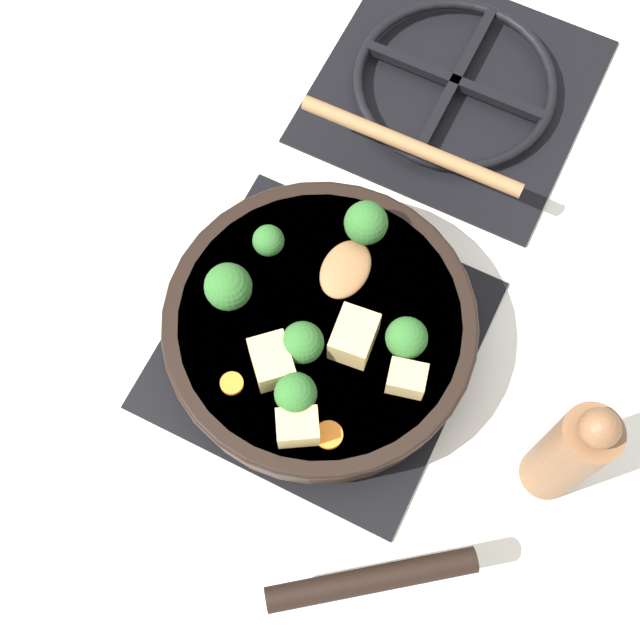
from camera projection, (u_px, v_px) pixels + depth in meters
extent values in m
plane|color=silver|center=(320.00, 345.00, 0.95)|extent=(2.40, 2.40, 0.00)
cube|color=black|center=(320.00, 344.00, 0.95)|extent=(0.31, 0.31, 0.01)
torus|color=black|center=(320.00, 339.00, 0.94)|extent=(0.24, 0.24, 0.01)
cube|color=black|center=(320.00, 339.00, 0.94)|extent=(0.01, 0.23, 0.01)
cube|color=black|center=(320.00, 339.00, 0.94)|extent=(0.23, 0.01, 0.01)
cube|color=black|center=(453.00, 90.00, 1.07)|extent=(0.31, 0.31, 0.01)
torus|color=black|center=(455.00, 82.00, 1.05)|extent=(0.24, 0.24, 0.01)
cube|color=black|center=(455.00, 82.00, 1.05)|extent=(0.01, 0.23, 0.01)
cube|color=black|center=(455.00, 82.00, 1.05)|extent=(0.23, 0.01, 0.01)
cylinder|color=black|center=(320.00, 329.00, 0.91)|extent=(0.31, 0.31, 0.05)
cylinder|color=brown|center=(320.00, 327.00, 0.90)|extent=(0.28, 0.28, 0.04)
torus|color=black|center=(320.00, 321.00, 0.89)|extent=(0.32, 0.32, 0.01)
cylinder|color=black|center=(372.00, 580.00, 0.81)|extent=(0.17, 0.14, 0.02)
ellipsoid|color=olive|center=(345.00, 269.00, 0.90)|extent=(0.05, 0.07, 0.01)
cylinder|color=olive|center=(409.00, 145.00, 0.95)|extent=(0.25, 0.02, 0.02)
cube|color=#DBB770|center=(407.00, 379.00, 0.85)|extent=(0.04, 0.04, 0.03)
cube|color=#DBB770|center=(298.00, 427.00, 0.83)|extent=(0.05, 0.05, 0.03)
cube|color=#DBB770|center=(272.00, 361.00, 0.85)|extent=(0.06, 0.06, 0.04)
cube|color=#DBB770|center=(354.00, 337.00, 0.86)|extent=(0.04, 0.05, 0.04)
cylinder|color=#709956|center=(363.00, 232.00, 0.91)|extent=(0.01, 0.01, 0.01)
sphere|color=#2D6628|center=(364.00, 222.00, 0.89)|extent=(0.04, 0.04, 0.04)
cylinder|color=#709956|center=(269.00, 248.00, 0.91)|extent=(0.01, 0.01, 0.01)
sphere|color=#2D6628|center=(268.00, 241.00, 0.89)|extent=(0.03, 0.03, 0.03)
cylinder|color=#709956|center=(231.00, 296.00, 0.89)|extent=(0.01, 0.01, 0.01)
sphere|color=#2D6628|center=(228.00, 287.00, 0.87)|extent=(0.05, 0.05, 0.05)
cylinder|color=#709956|center=(405.00, 345.00, 0.87)|extent=(0.01, 0.01, 0.01)
sphere|color=#2D6628|center=(407.00, 338.00, 0.85)|extent=(0.04, 0.04, 0.04)
cylinder|color=#709956|center=(296.00, 400.00, 0.85)|extent=(0.01, 0.01, 0.01)
sphere|color=#2D6628|center=(296.00, 393.00, 0.83)|extent=(0.04, 0.04, 0.04)
cylinder|color=#709956|center=(299.00, 348.00, 0.87)|extent=(0.01, 0.01, 0.01)
sphere|color=#2D6628|center=(299.00, 341.00, 0.85)|extent=(0.04, 0.04, 0.04)
cylinder|color=orange|center=(329.00, 435.00, 0.84)|extent=(0.03, 0.03, 0.01)
cylinder|color=orange|center=(232.00, 383.00, 0.86)|extent=(0.02, 0.02, 0.01)
cylinder|color=brown|center=(567.00, 455.00, 0.82)|extent=(0.05, 0.05, 0.17)
sphere|color=brown|center=(600.00, 428.00, 0.73)|extent=(0.04, 0.04, 0.04)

